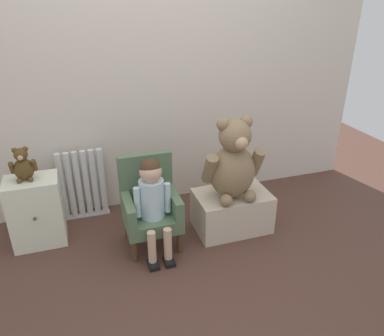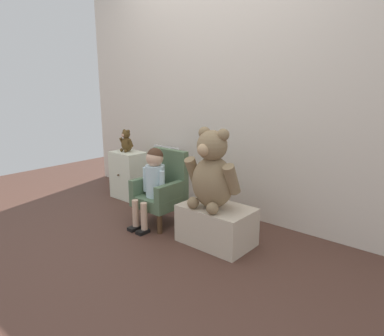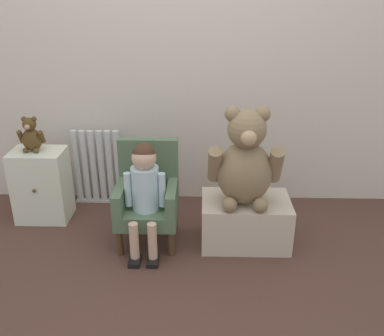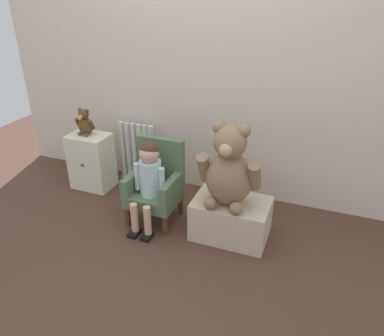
# 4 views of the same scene
# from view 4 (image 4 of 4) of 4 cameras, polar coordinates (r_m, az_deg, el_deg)

# --- Properties ---
(ground_plane) EXTENTS (6.00, 6.00, 0.00)m
(ground_plane) POSITION_cam_4_polar(r_m,az_deg,el_deg) (2.76, -6.40, -12.96)
(ground_plane) COLOR #4E3127
(back_wall) EXTENTS (3.80, 0.05, 2.40)m
(back_wall) POSITION_cam_4_polar(r_m,az_deg,el_deg) (3.16, 1.67, 16.67)
(back_wall) COLOR beige
(back_wall) RESTS_ON ground_plane
(radiator) EXTENTS (0.37, 0.05, 0.58)m
(radiator) POSITION_cam_4_polar(r_m,az_deg,el_deg) (3.57, -8.33, 2.25)
(radiator) COLOR silver
(radiator) RESTS_ON ground_plane
(small_dresser) EXTENTS (0.36, 0.28, 0.52)m
(small_dresser) POSITION_cam_4_polar(r_m,az_deg,el_deg) (3.57, -15.04, 1.02)
(small_dresser) COLOR silver
(small_dresser) RESTS_ON ground_plane
(child_armchair) EXTENTS (0.39, 0.37, 0.66)m
(child_armchair) POSITION_cam_4_polar(r_m,az_deg,el_deg) (2.99, -5.49, -2.40)
(child_armchair) COLOR #546D4E
(child_armchair) RESTS_ON ground_plane
(child_figure) EXTENTS (0.25, 0.35, 0.70)m
(child_figure) POSITION_cam_4_polar(r_m,az_deg,el_deg) (2.83, -6.57, -0.87)
(child_figure) COLOR silver
(child_figure) RESTS_ON ground_plane
(low_bench) EXTENTS (0.56, 0.37, 0.30)m
(low_bench) POSITION_cam_4_polar(r_m,az_deg,el_deg) (2.85, 5.93, -7.66)
(low_bench) COLOR beige
(low_bench) RESTS_ON ground_plane
(large_teddy_bear) EXTENTS (0.45, 0.32, 0.62)m
(large_teddy_bear) POSITION_cam_4_polar(r_m,az_deg,el_deg) (2.61, 5.68, -0.29)
(large_teddy_bear) COLOR #8A7150
(large_teddy_bear) RESTS_ON low_bench
(small_teddy_bear) EXTENTS (0.17, 0.12, 0.24)m
(small_teddy_bear) POSITION_cam_4_polar(r_m,az_deg,el_deg) (3.45, -16.00, 6.57)
(small_teddy_bear) COLOR #513B1B
(small_teddy_bear) RESTS_ON small_dresser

